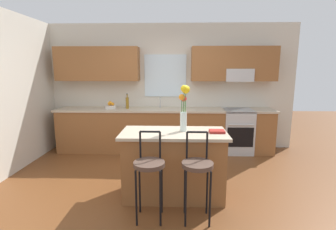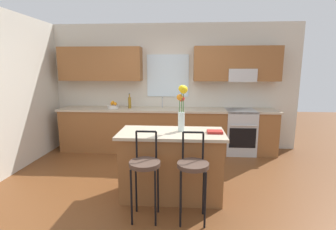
{
  "view_description": "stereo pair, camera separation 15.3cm",
  "coord_description": "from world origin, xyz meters",
  "views": [
    {
      "loc": [
        0.24,
        -3.51,
        1.76
      ],
      "look_at": [
        0.1,
        0.55,
        1.0
      ],
      "focal_mm": 26.78,
      "sensor_mm": 36.0,
      "label": 1
    },
    {
      "loc": [
        0.39,
        -3.5,
        1.76
      ],
      "look_at": [
        0.1,
        0.55,
        1.0
      ],
      "focal_mm": 26.78,
      "sensor_mm": 36.0,
      "label": 2
    }
  ],
  "objects": [
    {
      "name": "bar_stool_near",
      "position": [
        -0.07,
        -0.81,
        0.64
      ],
      "size": [
        0.36,
        0.36,
        1.04
      ],
      "color": "black",
      "rests_on": "ground"
    },
    {
      "name": "back_wall_assembly",
      "position": [
        0.03,
        1.98,
        1.51
      ],
      "size": [
        5.6,
        0.5,
        2.7
      ],
      "color": "beige",
      "rests_on": "ground"
    },
    {
      "name": "sink_faucet",
      "position": [
        -0.11,
        1.84,
        1.06
      ],
      "size": [
        0.02,
        0.13,
        0.23
      ],
      "color": "#B7BABC",
      "rests_on": "counter_run"
    },
    {
      "name": "bottle_olive_oil",
      "position": [
        -0.79,
        1.7,
        1.05
      ],
      "size": [
        0.06,
        0.06,
        0.32
      ],
      "color": "olive",
      "rests_on": "counter_run"
    },
    {
      "name": "ground_plane",
      "position": [
        0.0,
        0.0,
        0.0
      ],
      "size": [
        14.0,
        14.0,
        0.0
      ],
      "primitive_type": "plane",
      "color": "brown"
    },
    {
      "name": "flower_vase",
      "position": [
        0.34,
        -0.2,
        1.29
      ],
      "size": [
        0.15,
        0.13,
        0.62
      ],
      "color": "silver",
      "rests_on": "kitchen_island"
    },
    {
      "name": "kitchen_island",
      "position": [
        0.21,
        -0.25,
        0.46
      ],
      "size": [
        1.42,
        0.69,
        0.92
      ],
      "color": "brown",
      "rests_on": "ground"
    },
    {
      "name": "cookbook",
      "position": [
        0.78,
        -0.27,
        0.94
      ],
      "size": [
        0.2,
        0.15,
        0.03
      ],
      "primitive_type": "cube",
      "color": "maroon",
      "rests_on": "kitchen_island"
    },
    {
      "name": "fruit_bowl_oranges",
      "position": [
        -1.16,
        1.7,
        0.97
      ],
      "size": [
        0.24,
        0.24,
        0.16
      ],
      "color": "silver",
      "rests_on": "counter_run"
    },
    {
      "name": "oven_range",
      "position": [
        1.53,
        1.68,
        0.46
      ],
      "size": [
        0.6,
        0.64,
        0.92
      ],
      "color": "#B7BABC",
      "rests_on": "ground"
    },
    {
      "name": "counter_run",
      "position": [
        -0.0,
        1.7,
        0.47
      ],
      "size": [
        4.56,
        0.64,
        0.92
      ],
      "color": "brown",
      "rests_on": "ground"
    },
    {
      "name": "bar_stool_middle",
      "position": [
        0.48,
        -0.81,
        0.64
      ],
      "size": [
        0.36,
        0.36,
        1.04
      ],
      "color": "black",
      "rests_on": "ground"
    }
  ]
}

